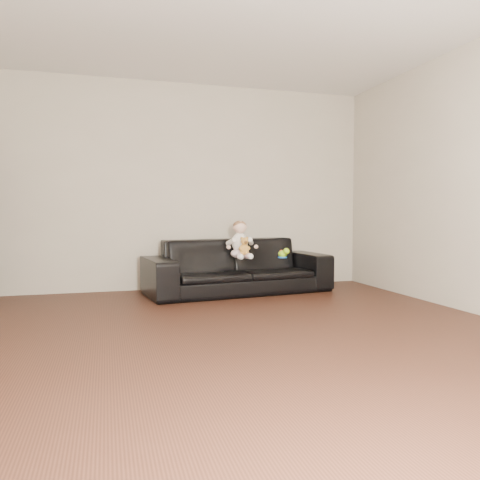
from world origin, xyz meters
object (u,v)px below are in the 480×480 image
object	(u,v)px
toy_rattle	(281,254)
sofa	(238,266)
baby	(240,242)
toy_blue_disc	(282,257)
teddy_bear	(244,246)
toy_green	(283,254)

from	to	relation	value
toy_rattle	sofa	bearing A→B (deg)	169.70
baby	toy_blue_disc	distance (m)	0.55
toy_blue_disc	toy_rattle	bearing A→B (deg)	77.19
sofa	toy_blue_disc	xyz separation A→B (m)	(0.51, -0.18, 0.11)
sofa	baby	bearing A→B (deg)	-98.62
baby	toy_rattle	distance (m)	0.55
sofa	toy_blue_disc	distance (m)	0.55
baby	teddy_bear	distance (m)	0.14
teddy_bear	toy_blue_disc	size ratio (longest dim) A/B	1.87
teddy_bear	toy_green	xyz separation A→B (m)	(0.51, 0.10, -0.11)
toy_green	toy_rattle	xyz separation A→B (m)	(0.01, 0.06, -0.01)
sofa	toy_rattle	xyz separation A→B (m)	(0.53, -0.10, 0.14)
toy_green	toy_rattle	world-z (taller)	toy_green
sofa	toy_blue_disc	size ratio (longest dim) A/B	19.87
teddy_bear	toy_blue_disc	bearing A→B (deg)	10.52
toy_green	toy_blue_disc	distance (m)	0.05
toy_blue_disc	teddy_bear	bearing A→B (deg)	-171.71
teddy_bear	toy_rattle	xyz separation A→B (m)	(0.52, 0.16, -0.12)
sofa	baby	xyz separation A→B (m)	(-0.00, -0.12, 0.30)
toy_green	toy_blue_disc	xyz separation A→B (m)	(-0.01, -0.03, -0.04)
baby	toy_green	distance (m)	0.55
teddy_bear	sofa	bearing A→B (deg)	93.90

